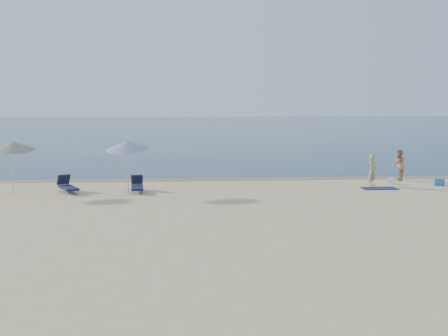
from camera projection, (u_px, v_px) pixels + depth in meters
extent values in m
plane|color=beige|center=(425.00, 299.00, 11.76)|extent=(160.00, 160.00, 0.00)
cube|color=#0B2145|center=(206.00, 125.00, 110.83)|extent=(240.00, 160.00, 0.01)
cube|color=#847254|center=(273.00, 179.00, 30.98)|extent=(240.00, 1.60, 0.00)
imported|color=tan|center=(373.00, 170.00, 28.10)|extent=(0.67, 0.69, 1.59)
imported|color=#AF775C|center=(399.00, 165.00, 30.13)|extent=(0.76, 0.91, 1.68)
cube|color=#101A53|center=(379.00, 188.00, 27.28)|extent=(1.69, 0.94, 0.03)
cube|color=white|center=(391.00, 181.00, 28.85)|extent=(0.43, 0.40, 0.29)
cube|color=#206AAD|center=(439.00, 182.00, 28.32)|extent=(0.53, 0.40, 0.35)
cylinder|color=silver|center=(127.00, 171.00, 25.31)|extent=(0.18, 0.48, 2.28)
cone|color=white|center=(127.00, 145.00, 25.62)|extent=(2.47, 2.50, 0.73)
sphere|color=silver|center=(127.00, 141.00, 25.60)|extent=(0.07, 0.07, 0.07)
cylinder|color=silver|center=(12.00, 171.00, 25.36)|extent=(0.09, 0.36, 2.25)
cone|color=beige|center=(13.00, 146.00, 25.55)|extent=(2.12, 2.15, 0.62)
sphere|color=silver|center=(13.00, 142.00, 25.53)|extent=(0.07, 0.07, 0.07)
cube|color=#161A3D|center=(68.00, 188.00, 25.95)|extent=(1.23, 1.68, 0.11)
cube|color=#161A3D|center=(64.00, 180.00, 26.60)|extent=(0.69, 0.61, 0.51)
cylinder|color=#A5A5AD|center=(73.00, 190.00, 26.09)|extent=(0.03, 0.03, 0.23)
cube|color=#141939|center=(137.00, 188.00, 26.14)|extent=(0.67, 1.54, 0.10)
cube|color=#141939|center=(137.00, 180.00, 26.84)|extent=(0.58, 0.41, 0.48)
cylinder|color=#A5A5AD|center=(142.00, 190.00, 26.18)|extent=(0.03, 0.03, 0.22)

